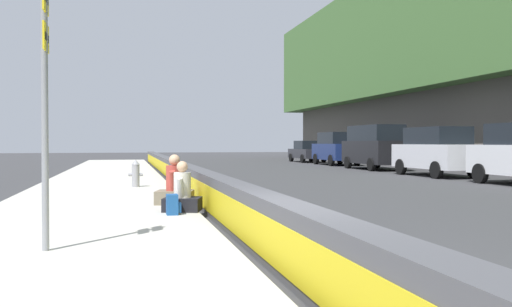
% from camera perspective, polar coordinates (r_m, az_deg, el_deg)
% --- Properties ---
extents(ground_plane, '(160.00, 160.00, 0.00)m').
position_cam_1_polar(ground_plane, '(6.64, 3.57, -12.48)').
color(ground_plane, '#353538').
rests_on(ground_plane, ground).
extents(sidewalk_strip, '(80.00, 4.40, 0.14)m').
position_cam_1_polar(sidewalk_strip, '(6.39, -20.38, -12.44)').
color(sidewalk_strip, '#B5B2A8').
rests_on(sidewalk_strip, ground_plane).
extents(jersey_barrier, '(76.00, 0.45, 0.85)m').
position_cam_1_polar(jersey_barrier, '(6.55, 3.54, -8.87)').
color(jersey_barrier, '#47474C').
rests_on(jersey_barrier, ground_plane).
extents(route_sign_post, '(0.44, 0.09, 3.60)m').
position_cam_1_polar(route_sign_post, '(7.65, -21.33, 5.92)').
color(route_sign_post, gray).
rests_on(route_sign_post, sidewalk_strip).
extents(fire_hydrant, '(0.26, 0.46, 0.88)m').
position_cam_1_polar(fire_hydrant, '(17.82, -12.55, -2.01)').
color(fire_hydrant, gray).
rests_on(fire_hydrant, sidewalk_strip).
extents(seated_person_foreground, '(0.82, 0.90, 1.04)m').
position_cam_1_polar(seated_person_foreground, '(11.40, -7.76, -4.39)').
color(seated_person_foreground, black).
rests_on(seated_person_foreground, sidewalk_strip).
extents(seated_person_middle, '(0.89, 0.98, 1.15)m').
position_cam_1_polar(seated_person_middle, '(12.73, -8.56, -3.65)').
color(seated_person_middle, '#706651').
rests_on(seated_person_middle, sidewalk_strip).
extents(backpack, '(0.32, 0.28, 0.40)m').
position_cam_1_polar(backpack, '(10.87, -8.76, -5.35)').
color(backpack, navy).
rests_on(backpack, sidewalk_strip).
extents(parked_car_fourth, '(4.82, 2.10, 2.28)m').
position_cam_1_polar(parked_car_fourth, '(26.40, 18.40, 0.27)').
color(parked_car_fourth, silver).
rests_on(parked_car_fourth, ground_plane).
extents(parked_car_midline, '(5.12, 2.13, 2.56)m').
position_cam_1_polar(parked_car_midline, '(32.05, 12.36, 0.76)').
color(parked_car_midline, black).
rests_on(parked_car_midline, ground_plane).
extents(parked_car_far, '(4.82, 2.11, 2.28)m').
position_cam_1_polar(parked_car_far, '(38.03, 8.42, 0.57)').
color(parked_car_far, navy).
rests_on(parked_car_far, ground_plane).
extents(parked_car_farther, '(4.52, 1.99, 1.71)m').
position_cam_1_polar(parked_car_farther, '(43.45, 5.41, 0.23)').
color(parked_car_farther, '#28282D').
rests_on(parked_car_farther, ground_plane).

